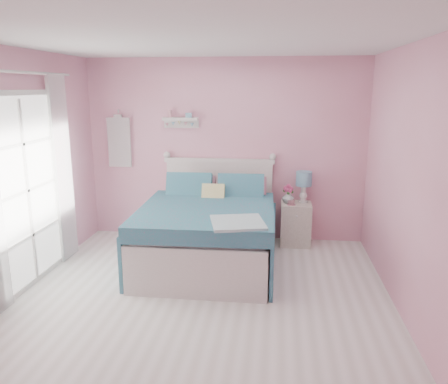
% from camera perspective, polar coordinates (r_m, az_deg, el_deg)
% --- Properties ---
extents(floor, '(4.50, 4.50, 0.00)m').
position_cam_1_polar(floor, '(4.59, -3.42, -14.95)').
color(floor, silver).
rests_on(floor, ground).
extents(room_shell, '(4.50, 4.50, 4.50)m').
position_cam_1_polar(room_shell, '(4.08, -3.73, 5.02)').
color(room_shell, pink).
rests_on(room_shell, floor).
extents(bed, '(1.66, 2.07, 1.19)m').
position_cam_1_polar(bed, '(5.54, -1.96, -5.24)').
color(bed, silver).
rests_on(bed, floor).
extents(nightstand, '(0.42, 0.42, 0.60)m').
position_cam_1_polar(nightstand, '(6.28, 9.33, -4.11)').
color(nightstand, silver).
rests_on(nightstand, floor).
extents(table_lamp, '(0.22, 0.22, 0.44)m').
position_cam_1_polar(table_lamp, '(6.19, 10.38, 1.42)').
color(table_lamp, white).
rests_on(table_lamp, nightstand).
extents(vase, '(0.22, 0.22, 0.17)m').
position_cam_1_polar(vase, '(6.16, 8.37, -0.68)').
color(vase, silver).
rests_on(vase, nightstand).
extents(teacup, '(0.12, 0.12, 0.08)m').
position_cam_1_polar(teacup, '(6.09, 8.77, -1.33)').
color(teacup, '#C1818C').
rests_on(teacup, nightstand).
extents(roses, '(0.14, 0.11, 0.12)m').
position_cam_1_polar(roses, '(6.13, 8.39, 0.42)').
color(roses, '#C7447C').
rests_on(roses, vase).
extents(wall_shelf, '(0.50, 0.15, 0.25)m').
position_cam_1_polar(wall_shelf, '(6.32, -5.69, 9.34)').
color(wall_shelf, silver).
rests_on(wall_shelf, room_shell).
extents(hanging_dress, '(0.34, 0.03, 0.72)m').
position_cam_1_polar(hanging_dress, '(6.61, -13.52, 6.30)').
color(hanging_dress, white).
rests_on(hanging_dress, room_shell).
extents(french_door, '(0.04, 1.32, 2.16)m').
position_cam_1_polar(french_door, '(5.26, -24.35, 0.11)').
color(french_door, silver).
rests_on(french_door, floor).
extents(curtain_far, '(0.04, 0.40, 2.32)m').
position_cam_1_polar(curtain_far, '(5.85, -20.31, 2.77)').
color(curtain_far, white).
rests_on(curtain_far, floor).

